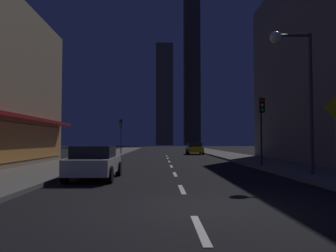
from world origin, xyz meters
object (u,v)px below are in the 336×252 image
car_parked_far (195,148)px  fire_hydrant_far_left (99,155)px  traffic_light_far_left (121,129)px  street_lamp_right (293,67)px  pedestrian_crossing_sign (336,131)px  car_parked_near (94,162)px  traffic_light_near_right (262,116)px

car_parked_far → fire_hydrant_far_left: size_ratio=6.48×
car_parked_far → traffic_light_far_left: 9.47m
street_lamp_right → pedestrian_crossing_sign: size_ratio=2.09×
street_lamp_right → pedestrian_crossing_sign: 4.48m
car_parked_near → fire_hydrant_far_left: car_parked_near is taller
street_lamp_right → pedestrian_crossing_sign: bearing=-86.1°
car_parked_far → pedestrian_crossing_sign: size_ratio=1.34×
fire_hydrant_far_left → street_lamp_right: street_lamp_right is taller
traffic_light_far_left → street_lamp_right: bearing=-67.2°
traffic_light_near_right → street_lamp_right: 5.56m
traffic_light_near_right → traffic_light_far_left: size_ratio=1.00×
fire_hydrant_far_left → traffic_light_near_right: traffic_light_near_right is taller
fire_hydrant_far_left → traffic_light_near_right: 14.35m
car_parked_near → car_parked_far: same height
fire_hydrant_far_left → traffic_light_far_left: bearing=88.1°
pedestrian_crossing_sign → car_parked_near: bearing=163.2°
car_parked_far → fire_hydrant_far_left: bearing=-125.6°
street_lamp_right → pedestrian_crossing_sign: street_lamp_right is taller
car_parked_near → fire_hydrant_far_left: size_ratio=6.48×
street_lamp_right → traffic_light_far_left: bearing=112.8°
car_parked_far → traffic_light_near_right: size_ratio=1.01×
traffic_light_far_left → car_parked_near: bearing=-85.9°
car_parked_far → traffic_light_near_right: 21.77m
traffic_light_near_right → traffic_light_far_left: same height
traffic_light_near_right → pedestrian_crossing_sign: traffic_light_near_right is taller
fire_hydrant_far_left → street_lamp_right: size_ratio=0.10×
car_parked_near → pedestrian_crossing_sign: (9.20, -2.78, 1.28)m
fire_hydrant_far_left → traffic_light_near_right: bearing=-36.0°
car_parked_far → traffic_light_near_right: bearing=-85.0°
car_parked_far → traffic_light_far_left: size_ratio=1.01×
street_lamp_right → fire_hydrant_far_left: bearing=129.9°
street_lamp_right → car_parked_near: bearing=-176.9°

